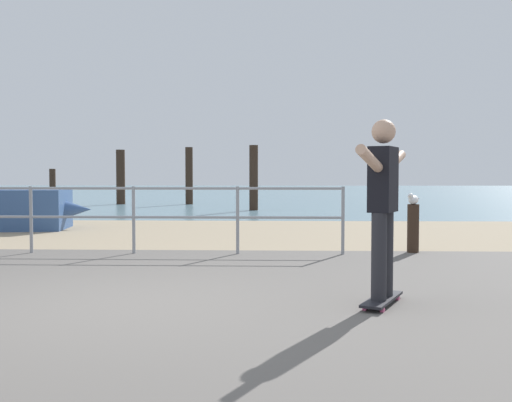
{
  "coord_description": "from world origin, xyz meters",
  "views": [
    {
      "loc": [
        1.5,
        -5.27,
        1.23
      ],
      "look_at": [
        1.24,
        2.0,
        0.9
      ],
      "focal_mm": 41.07,
      "sensor_mm": 36.0,
      "label": 1
    }
  ],
  "objects_px": {
    "skateboard": "(382,300)",
    "skateboarder": "(383,197)",
    "bollard_short": "(413,229)",
    "seagull": "(413,199)"
  },
  "relations": [
    {
      "from": "skateboard",
      "to": "skateboarder",
      "type": "xyz_separation_m",
      "value": [
        -0.0,
        -0.0,
        0.95
      ]
    },
    {
      "from": "skateboard",
      "to": "bollard_short",
      "type": "distance_m",
      "value": 3.9
    },
    {
      "from": "seagull",
      "to": "skateboard",
      "type": "bearing_deg",
      "value": -107.0
    },
    {
      "from": "skateboard",
      "to": "skateboarder",
      "type": "relative_size",
      "value": 0.49
    },
    {
      "from": "skateboarder",
      "to": "seagull",
      "type": "relative_size",
      "value": 3.59
    },
    {
      "from": "skateboarder",
      "to": "skateboard",
      "type": "bearing_deg",
      "value": 1.79
    },
    {
      "from": "skateboarder",
      "to": "bollard_short",
      "type": "relative_size",
      "value": 2.14
    },
    {
      "from": "skateboarder",
      "to": "bollard_short",
      "type": "distance_m",
      "value": 3.94
    },
    {
      "from": "skateboarder",
      "to": "bollard_short",
      "type": "height_order",
      "value": "skateboarder"
    },
    {
      "from": "bollard_short",
      "to": "seagull",
      "type": "relative_size",
      "value": 1.67
    }
  ]
}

